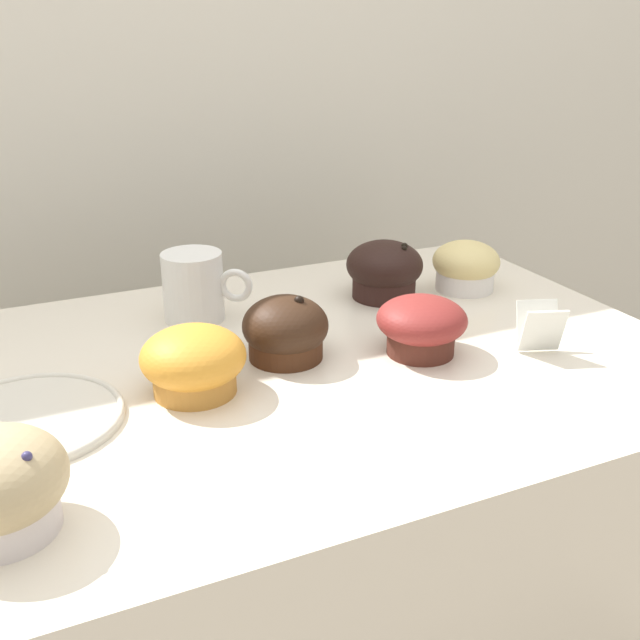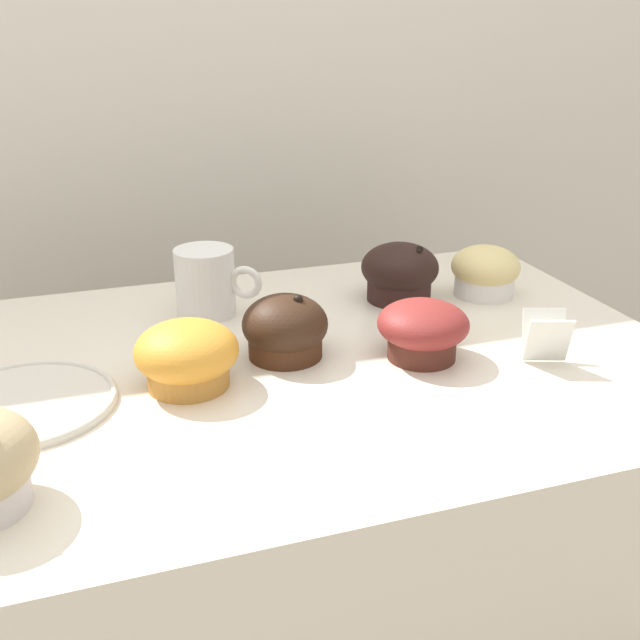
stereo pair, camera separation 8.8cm
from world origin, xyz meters
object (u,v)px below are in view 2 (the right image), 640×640
object	(u,v)px
coffee_cup	(206,281)
serving_plate	(23,403)
muffin_back_right	(485,271)
muffin_back_center	(400,273)
muffin_back_left	(187,356)
muffin_front_center	(285,329)
muffin_front_left	(423,329)

from	to	relation	value
coffee_cup	serving_plate	xyz separation A→B (m)	(-0.23, -0.20, -0.04)
muffin_back_right	muffin_back_center	xyz separation A→B (m)	(-0.12, 0.02, 0.00)
muffin_back_left	coffee_cup	world-z (taller)	coffee_cup
muffin_back_center	coffee_cup	distance (m)	0.27
muffin_front_center	serving_plate	bearing A→B (deg)	-173.63
muffin_front_center	muffin_back_center	world-z (taller)	muffin_back_center
muffin_back_right	serving_plate	distance (m)	0.64
muffin_back_center	serving_plate	xyz separation A→B (m)	(-0.50, -0.16, -0.04)
muffin_back_right	coffee_cup	distance (m)	0.40
muffin_back_left	muffin_back_center	bearing A→B (deg)	27.47
muffin_back_right	serving_plate	world-z (taller)	muffin_back_right
muffin_back_left	muffin_back_right	distance (m)	0.48
muffin_back_center	coffee_cup	xyz separation A→B (m)	(-0.27, 0.03, 0.01)
muffin_back_left	muffin_front_left	xyz separation A→B (m)	(0.27, -0.02, 0.00)
muffin_front_center	serving_plate	xyz separation A→B (m)	(-0.29, -0.03, -0.03)
muffin_back_right	muffin_front_left	distance (m)	0.24
muffin_back_center	muffin_front_left	bearing A→B (deg)	-106.18
muffin_front_center	coffee_cup	size ratio (longest dim) A/B	0.93
muffin_front_center	coffee_cup	world-z (taller)	coffee_cup
muffin_back_right	coffee_cup	xyz separation A→B (m)	(-0.39, 0.05, 0.01)
serving_plate	muffin_back_left	bearing A→B (deg)	-2.42
muffin_front_left	serving_plate	size ratio (longest dim) A/B	0.56
muffin_front_center	muffin_front_left	xyz separation A→B (m)	(0.15, -0.06, 0.00)
muffin_front_center	muffin_front_left	distance (m)	0.16
muffin_back_left	muffin_front_left	bearing A→B (deg)	-3.37
muffin_back_left	muffin_front_center	bearing A→B (deg)	18.17
muffin_front_center	muffin_back_right	bearing A→B (deg)	18.20
muffin_back_left	muffin_front_left	size ratio (longest dim) A/B	1.05
muffin_front_left	coffee_cup	distance (m)	0.31
coffee_cup	serving_plate	distance (m)	0.31
muffin_front_center	muffin_back_center	xyz separation A→B (m)	(0.21, 0.13, 0.01)
muffin_front_center	coffee_cup	distance (m)	0.17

